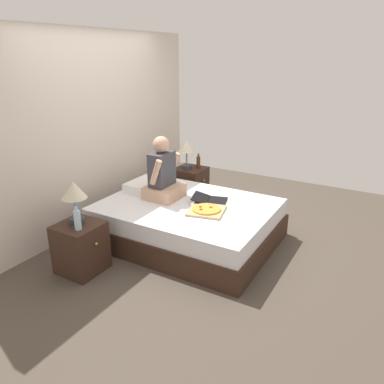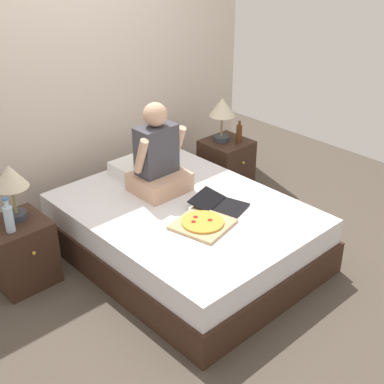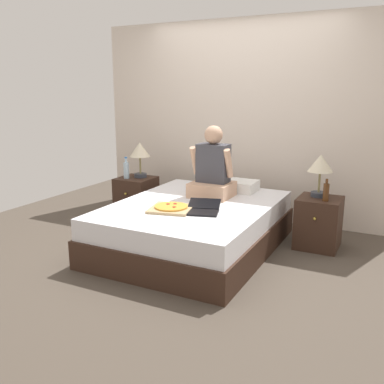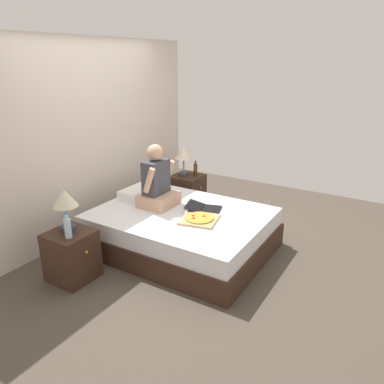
% 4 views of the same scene
% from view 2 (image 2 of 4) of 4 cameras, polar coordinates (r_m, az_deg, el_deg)
% --- Properties ---
extents(ground_plane, '(5.96, 5.96, 0.00)m').
position_cam_2_polar(ground_plane, '(4.62, -0.73, -6.84)').
color(ground_plane, '#4C4238').
extents(wall_back, '(3.96, 0.12, 2.50)m').
position_cam_2_polar(wall_back, '(5.11, -11.67, 11.66)').
color(wall_back, beige).
rests_on(wall_back, ground).
extents(bed, '(1.57, 2.07, 0.49)m').
position_cam_2_polar(bed, '(4.49, -0.75, -4.32)').
color(bed, '#382319').
rests_on(bed, ground).
extents(nightstand_left, '(0.44, 0.47, 0.54)m').
position_cam_2_polar(nightstand_left, '(4.41, -17.78, -6.10)').
color(nightstand_left, '#382319').
rests_on(nightstand_left, ground).
extents(lamp_on_left_nightstand, '(0.26, 0.26, 0.45)m').
position_cam_2_polar(lamp_on_left_nightstand, '(4.17, -18.79, 1.20)').
color(lamp_on_left_nightstand, '#333842').
rests_on(lamp_on_left_nightstand, nightstand_left).
extents(water_bottle, '(0.07, 0.07, 0.28)m').
position_cam_2_polar(water_bottle, '(4.11, -18.96, -2.64)').
color(water_bottle, silver).
rests_on(water_bottle, nightstand_left).
extents(nightstand_right, '(0.44, 0.47, 0.54)m').
position_cam_2_polar(nightstand_right, '(5.59, 3.65, 2.88)').
color(nightstand_right, '#382319').
rests_on(nightstand_right, ground).
extents(lamp_on_right_nightstand, '(0.26, 0.26, 0.45)m').
position_cam_2_polar(lamp_on_right_nightstand, '(5.37, 3.23, 8.71)').
color(lamp_on_right_nightstand, '#333842').
rests_on(lamp_on_right_nightstand, nightstand_right).
extents(beer_bottle, '(0.06, 0.06, 0.23)m').
position_cam_2_polar(beer_bottle, '(5.43, 5.04, 6.25)').
color(beer_bottle, '#512D14').
rests_on(beer_bottle, nightstand_right).
extents(pillow, '(0.52, 0.34, 0.12)m').
position_cam_2_polar(pillow, '(4.93, -5.41, 2.81)').
color(pillow, white).
rests_on(pillow, bed).
extents(person_seated, '(0.47, 0.40, 0.78)m').
position_cam_2_polar(person_seated, '(4.50, -3.66, 3.50)').
color(person_seated, tan).
rests_on(person_seated, bed).
extents(laptop, '(0.42, 0.49, 0.07)m').
position_cam_2_polar(laptop, '(4.34, 3.20, -1.50)').
color(laptop, black).
rests_on(laptop, bed).
extents(pizza_box, '(0.48, 0.48, 0.05)m').
position_cam_2_polar(pizza_box, '(4.10, 1.14, -3.38)').
color(pizza_box, tan).
rests_on(pizza_box, bed).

